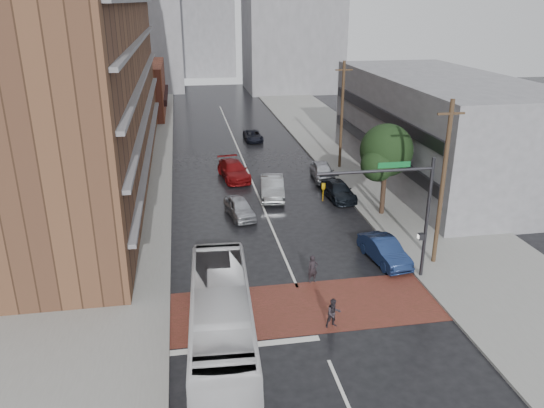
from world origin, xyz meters
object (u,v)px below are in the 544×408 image
object	(u,v)px
suv_travel	(253,136)
car_parked_near	(384,251)
car_travel_c	(234,170)
car_travel_a	(240,208)
car_travel_b	(272,187)
car_parked_far	(323,171)
transit_bus	(221,321)
pedestrian_b	(334,313)
car_parked_mid	(338,190)
pedestrian_a	(313,269)

from	to	relation	value
suv_travel	car_parked_near	xyz separation A→B (m)	(3.80, -31.22, 0.16)
car_travel_c	car_travel_a	bearing A→B (deg)	-100.83
car_travel_b	car_parked_far	size ratio (longest dim) A/B	1.16
transit_bus	car_travel_b	size ratio (longest dim) A/B	2.19
car_travel_c	car_parked_near	size ratio (longest dim) A/B	1.21
transit_bus	pedestrian_b	size ratio (longest dim) A/B	7.39
car_parked_near	suv_travel	bearing A→B (deg)	88.85
transit_bus	car_travel_a	distance (m)	16.14
pedestrian_b	suv_travel	world-z (taller)	pedestrian_b
car_travel_a	suv_travel	size ratio (longest dim) A/B	1.00
car_parked_near	car_parked_far	distance (m)	16.18
car_parked_mid	car_parked_far	world-z (taller)	car_parked_far
transit_bus	car_travel_c	size ratio (longest dim) A/B	2.11
car_travel_b	car_parked_near	distance (m)	13.30
car_travel_c	suv_travel	world-z (taller)	car_travel_c
car_travel_a	car_parked_near	size ratio (longest dim) A/B	0.93
pedestrian_b	car_travel_c	size ratio (longest dim) A/B	0.29
car_travel_c	car_parked_near	bearing A→B (deg)	-75.04
transit_bus	car_travel_a	xyz separation A→B (m)	(2.61, 15.90, -0.88)
car_travel_c	suv_travel	distance (m)	13.95
car_parked_mid	car_travel_a	bearing A→B (deg)	-167.35
car_travel_b	pedestrian_a	bearing A→B (deg)	-82.98
pedestrian_a	car_travel_a	size ratio (longest dim) A/B	0.40
transit_bus	suv_travel	world-z (taller)	transit_bus
car_parked_near	car_parked_mid	distance (m)	11.26
suv_travel	car_parked_mid	size ratio (longest dim) A/B	0.89
transit_bus	pedestrian_a	size ratio (longest dim) A/B	6.93
pedestrian_a	car_travel_c	bearing A→B (deg)	88.94
pedestrian_a	car_parked_far	size ratio (longest dim) A/B	0.37
car_travel_a	car_travel_b	distance (m)	4.84
pedestrian_b	car_travel_a	xyz separation A→B (m)	(-2.90, 14.91, -0.07)
transit_bus	car_travel_c	world-z (taller)	transit_bus
pedestrian_a	suv_travel	xyz separation A→B (m)	(1.13, 32.96, -0.25)
car_travel_b	car_parked_far	distance (m)	6.45
transit_bus	car_parked_near	bearing A→B (deg)	37.57
car_travel_c	pedestrian_a	bearing A→B (deg)	-90.47
pedestrian_b	transit_bus	bearing A→B (deg)	-176.38
car_travel_a	suv_travel	distance (m)	22.93
car_travel_c	car_parked_far	size ratio (longest dim) A/B	1.20
transit_bus	car_travel_a	world-z (taller)	transit_bus
car_parked_far	car_travel_c	bearing A→B (deg)	172.88
car_parked_near	car_travel_c	bearing A→B (deg)	104.57
car_travel_b	car_travel_c	size ratio (longest dim) A/B	0.97
transit_bus	car_travel_b	xyz separation A→B (m)	(5.68, 19.63, -0.73)
pedestrian_b	car_travel_b	bearing A→B (deg)	82.88
transit_bus	pedestrian_b	distance (m)	5.66
pedestrian_b	car_parked_far	xyz separation A→B (m)	(5.39, 22.42, -0.00)
transit_bus	car_parked_mid	world-z (taller)	transit_bus
car_travel_b	car_parked_near	xyz separation A→B (m)	(4.83, -12.39, -0.12)
car_parked_near	car_parked_mid	bearing A→B (deg)	79.92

